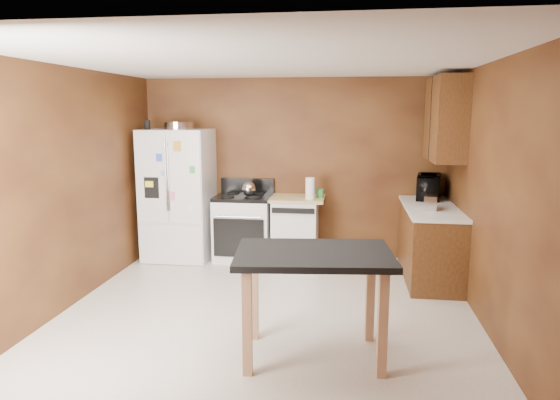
% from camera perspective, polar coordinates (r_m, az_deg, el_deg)
% --- Properties ---
extents(floor, '(4.50, 4.50, 0.00)m').
position_cam_1_polar(floor, '(5.19, -1.53, -13.04)').
color(floor, silver).
rests_on(floor, ground).
extents(ceiling, '(4.50, 4.50, 0.00)m').
position_cam_1_polar(ceiling, '(4.80, -1.68, 15.61)').
color(ceiling, white).
rests_on(ceiling, ground).
extents(wall_back, '(4.20, 0.00, 4.20)m').
position_cam_1_polar(wall_back, '(7.05, 1.42, 3.65)').
color(wall_back, brown).
rests_on(wall_back, ground).
extents(wall_front, '(4.20, 0.00, 4.20)m').
position_cam_1_polar(wall_front, '(2.70, -9.54, -7.02)').
color(wall_front, brown).
rests_on(wall_front, ground).
extents(wall_left, '(0.00, 4.50, 4.50)m').
position_cam_1_polar(wall_left, '(5.58, -23.40, 1.13)').
color(wall_left, brown).
rests_on(wall_left, ground).
extents(wall_right, '(0.00, 4.50, 4.50)m').
position_cam_1_polar(wall_right, '(4.95, 23.14, 0.11)').
color(wall_right, brown).
rests_on(wall_right, ground).
extents(roasting_pan, '(0.40, 0.40, 0.10)m').
position_cam_1_polar(roasting_pan, '(6.99, -11.51, 8.34)').
color(roasting_pan, silver).
rests_on(roasting_pan, refrigerator).
extents(pen_cup, '(0.08, 0.08, 0.12)m').
position_cam_1_polar(pen_cup, '(6.99, -14.94, 8.29)').
color(pen_cup, black).
rests_on(pen_cup, refrigerator).
extents(kettle, '(0.20, 0.20, 0.20)m').
position_cam_1_polar(kettle, '(6.81, -3.60, 1.29)').
color(kettle, silver).
rests_on(kettle, gas_range).
extents(paper_towel, '(0.16, 0.16, 0.29)m').
position_cam_1_polar(paper_towel, '(6.62, 3.46, 1.33)').
color(paper_towel, white).
rests_on(paper_towel, dishwasher).
extents(green_canister, '(0.13, 0.13, 0.11)m').
position_cam_1_polar(green_canister, '(6.79, 4.58, 0.79)').
color(green_canister, green).
rests_on(green_canister, dishwasher).
extents(toaster, '(0.18, 0.26, 0.17)m').
position_cam_1_polar(toaster, '(6.12, 16.82, -0.26)').
color(toaster, silver).
rests_on(toaster, right_cabinets).
extents(microwave, '(0.45, 0.58, 0.29)m').
position_cam_1_polar(microwave, '(6.86, 16.61, 1.34)').
color(microwave, black).
rests_on(microwave, right_cabinets).
extents(refrigerator, '(0.90, 0.80, 1.80)m').
position_cam_1_polar(refrigerator, '(7.07, -11.55, 0.61)').
color(refrigerator, white).
rests_on(refrigerator, ground).
extents(gas_range, '(0.76, 0.68, 1.10)m').
position_cam_1_polar(gas_range, '(6.96, -4.16, -3.03)').
color(gas_range, white).
rests_on(gas_range, ground).
extents(dishwasher, '(0.78, 0.63, 0.89)m').
position_cam_1_polar(dishwasher, '(6.88, 1.77, -3.25)').
color(dishwasher, white).
rests_on(dishwasher, ground).
extents(right_cabinets, '(0.63, 1.58, 2.45)m').
position_cam_1_polar(right_cabinets, '(6.38, 17.23, -0.59)').
color(right_cabinets, brown).
rests_on(right_cabinets, ground).
extents(island, '(1.35, 0.98, 0.91)m').
position_cam_1_polar(island, '(4.13, 3.87, -7.74)').
color(island, black).
rests_on(island, ground).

